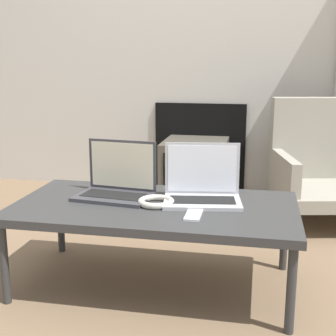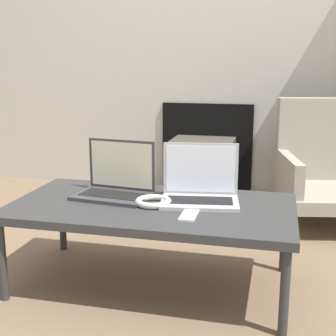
% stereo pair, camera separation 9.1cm
% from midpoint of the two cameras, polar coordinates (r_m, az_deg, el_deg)
% --- Properties ---
extents(ground_plane, '(14.00, 14.00, 0.00)m').
position_cam_midpoint_polar(ground_plane, '(2.09, -3.63, -15.47)').
color(ground_plane, '#7A6047').
extents(wall_back, '(7.00, 0.08, 2.60)m').
position_cam_midpoint_polar(wall_back, '(3.62, 3.68, 17.56)').
color(wall_back, beige).
rests_on(wall_back, ground_plane).
extents(table, '(1.23, 0.64, 0.38)m').
position_cam_midpoint_polar(table, '(2.06, -2.90, -5.21)').
color(table, '#333333').
rests_on(table, ground_plane).
extents(laptop_left, '(0.36, 0.26, 0.25)m').
position_cam_midpoint_polar(laptop_left, '(2.18, -7.42, -1.90)').
color(laptop_left, '#38383D').
rests_on(laptop_left, table).
extents(laptop_right, '(0.37, 0.27, 0.25)m').
position_cam_midpoint_polar(laptop_right, '(2.09, 2.94, -2.46)').
color(laptop_right, '#B2B2B7').
rests_on(laptop_right, table).
extents(headphones, '(0.16, 0.16, 0.03)m').
position_cam_midpoint_polar(headphones, '(2.04, -2.74, -4.14)').
color(headphones, beige).
rests_on(headphones, table).
extents(phone, '(0.06, 0.15, 0.01)m').
position_cam_midpoint_polar(phone, '(1.90, 1.78, -5.70)').
color(phone, silver).
rests_on(phone, table).
extents(tv, '(0.45, 0.50, 0.43)m').
position_cam_midpoint_polar(tv, '(3.40, 2.54, -0.27)').
color(tv, '#4C473D').
rests_on(tv, ground_plane).
extents(armchair, '(0.79, 0.74, 0.76)m').
position_cam_midpoint_polar(armchair, '(3.12, 18.16, 0.34)').
color(armchair, gray).
rests_on(armchair, ground_plane).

